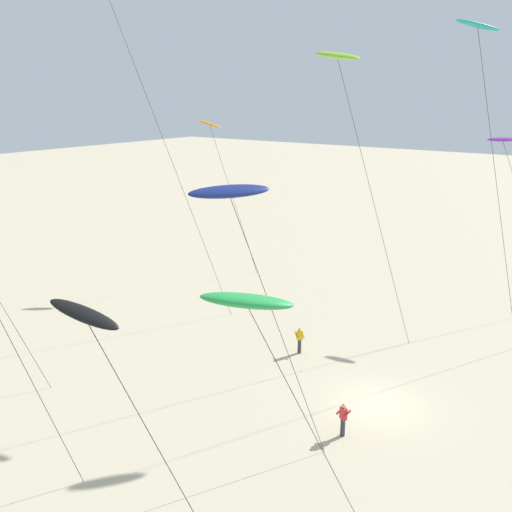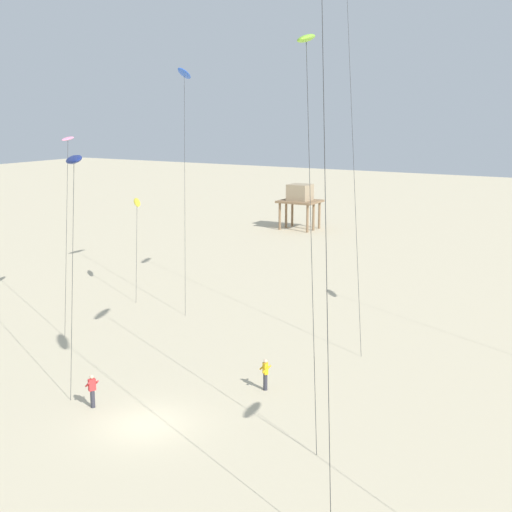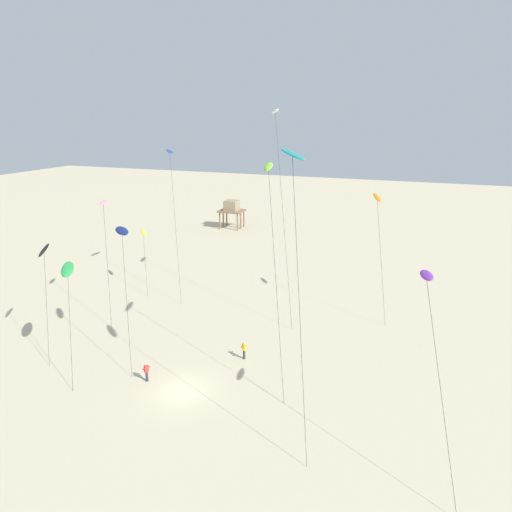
{
  "view_description": "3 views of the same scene",
  "coord_description": "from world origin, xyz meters",
  "px_view_note": "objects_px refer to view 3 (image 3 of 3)",
  "views": [
    {
      "loc": [
        -23.99,
        -9.62,
        15.25
      ],
      "look_at": [
        -0.02,
        7.57,
        6.6
      ],
      "focal_mm": 39.14,
      "sensor_mm": 36.0,
      "label": 1
    },
    {
      "loc": [
        19.38,
        -23.12,
        14.2
      ],
      "look_at": [
        2.51,
        5.71,
        7.13
      ],
      "focal_mm": 49.12,
      "sensor_mm": 36.0,
      "label": 2
    },
    {
      "loc": [
        16.18,
        -26.5,
        20.87
      ],
      "look_at": [
        2.71,
        9.34,
        8.79
      ],
      "focal_mm": 31.29,
      "sensor_mm": 36.0,
      "label": 3
    }
  ],
  "objects_px": {
    "kite_navy": "(122,231)",
    "kite_flyer_middle": "(244,350)",
    "kite_pink": "(103,205)",
    "stilt_house": "(232,208)",
    "kite_purple": "(427,278)",
    "kite_green": "(67,270)",
    "kite_white": "(275,114)",
    "kite_black": "(44,251)",
    "kite_blue": "(170,153)",
    "kite_lime": "(269,169)",
    "kite_flyer_nearest": "(146,372)",
    "kite_orange": "(377,199)",
    "kite_teal": "(293,159)",
    "kite_yellow": "(143,233)"
  },
  "relations": [
    {
      "from": "kite_teal",
      "to": "kite_yellow",
      "type": "bearing_deg",
      "value": 141.9
    },
    {
      "from": "kite_navy",
      "to": "stilt_house",
      "type": "xyz_separation_m",
      "value": [
        -10.66,
        47.29,
        -7.64
      ]
    },
    {
      "from": "kite_blue",
      "to": "kite_flyer_nearest",
      "type": "bearing_deg",
      "value": -65.98
    },
    {
      "from": "kite_blue",
      "to": "kite_green",
      "type": "bearing_deg",
      "value": -83.92
    },
    {
      "from": "kite_navy",
      "to": "kite_flyer_middle",
      "type": "distance_m",
      "value": 14.83
    },
    {
      "from": "kite_orange",
      "to": "kite_flyer_nearest",
      "type": "bearing_deg",
      "value": -126.74
    },
    {
      "from": "kite_black",
      "to": "kite_navy",
      "type": "bearing_deg",
      "value": 7.75
    },
    {
      "from": "kite_yellow",
      "to": "kite_green",
      "type": "bearing_deg",
      "value": -74.43
    },
    {
      "from": "kite_navy",
      "to": "kite_flyer_middle",
      "type": "relative_size",
      "value": 7.16
    },
    {
      "from": "kite_pink",
      "to": "kite_black",
      "type": "xyz_separation_m",
      "value": [
        -0.23,
        -8.24,
        -2.72
      ]
    },
    {
      "from": "kite_pink",
      "to": "kite_navy",
      "type": "height_order",
      "value": "kite_pink"
    },
    {
      "from": "kite_purple",
      "to": "kite_teal",
      "type": "bearing_deg",
      "value": 178.61
    },
    {
      "from": "kite_black",
      "to": "stilt_house",
      "type": "relative_size",
      "value": 1.83
    },
    {
      "from": "kite_green",
      "to": "kite_blue",
      "type": "bearing_deg",
      "value": 96.08
    },
    {
      "from": "kite_flyer_nearest",
      "to": "kite_green",
      "type": "bearing_deg",
      "value": 178.39
    },
    {
      "from": "kite_teal",
      "to": "kite_orange",
      "type": "height_order",
      "value": "kite_teal"
    },
    {
      "from": "kite_yellow",
      "to": "kite_black",
      "type": "bearing_deg",
      "value": -88.46
    },
    {
      "from": "kite_blue",
      "to": "stilt_house",
      "type": "distance_m",
      "value": 32.93
    },
    {
      "from": "kite_teal",
      "to": "kite_yellow",
      "type": "distance_m",
      "value": 32.9
    },
    {
      "from": "kite_blue",
      "to": "kite_orange",
      "type": "distance_m",
      "value": 24.88
    },
    {
      "from": "kite_purple",
      "to": "kite_flyer_nearest",
      "type": "relative_size",
      "value": 7.46
    },
    {
      "from": "kite_green",
      "to": "kite_flyer_nearest",
      "type": "height_order",
      "value": "kite_green"
    },
    {
      "from": "stilt_house",
      "to": "kite_green",
      "type": "bearing_deg",
      "value": -81.65
    },
    {
      "from": "kite_pink",
      "to": "stilt_house",
      "type": "height_order",
      "value": "kite_pink"
    },
    {
      "from": "kite_navy",
      "to": "kite_white",
      "type": "bearing_deg",
      "value": 62.48
    },
    {
      "from": "kite_white",
      "to": "kite_navy",
      "type": "distance_m",
      "value": 20.28
    },
    {
      "from": "kite_blue",
      "to": "kite_teal",
      "type": "bearing_deg",
      "value": -45.27
    },
    {
      "from": "kite_flyer_nearest",
      "to": "kite_pink",
      "type": "bearing_deg",
      "value": 137.09
    },
    {
      "from": "kite_purple",
      "to": "kite_green",
      "type": "bearing_deg",
      "value": 177.29
    },
    {
      "from": "kite_purple",
      "to": "kite_teal",
      "type": "distance_m",
      "value": 10.3
    },
    {
      "from": "kite_green",
      "to": "kite_white",
      "type": "bearing_deg",
      "value": 58.93
    },
    {
      "from": "kite_white",
      "to": "kite_flyer_middle",
      "type": "xyz_separation_m",
      "value": [
        1.7,
        -13.24,
        -20.18
      ]
    },
    {
      "from": "kite_blue",
      "to": "kite_lime",
      "type": "relative_size",
      "value": 0.98
    },
    {
      "from": "kite_lime",
      "to": "kite_white",
      "type": "distance_m",
      "value": 15.0
    },
    {
      "from": "kite_navy",
      "to": "kite_flyer_middle",
      "type": "bearing_deg",
      "value": 14.86
    },
    {
      "from": "kite_teal",
      "to": "kite_black",
      "type": "height_order",
      "value": "kite_teal"
    },
    {
      "from": "kite_black",
      "to": "kite_lime",
      "type": "bearing_deg",
      "value": 8.69
    },
    {
      "from": "kite_lime",
      "to": "kite_flyer_middle",
      "type": "bearing_deg",
      "value": 165.25
    },
    {
      "from": "kite_navy",
      "to": "kite_pink",
      "type": "bearing_deg",
      "value": 136.63
    },
    {
      "from": "kite_pink",
      "to": "kite_teal",
      "type": "xyz_separation_m",
      "value": [
        23.64,
        -11.51,
        6.44
      ]
    },
    {
      "from": "kite_blue",
      "to": "kite_black",
      "type": "height_order",
      "value": "kite_blue"
    },
    {
      "from": "kite_yellow",
      "to": "kite_flyer_middle",
      "type": "distance_m",
      "value": 22.7
    },
    {
      "from": "kite_orange",
      "to": "kite_flyer_middle",
      "type": "xyz_separation_m",
      "value": [
        -9.14,
        -14.41,
        -11.7
      ]
    },
    {
      "from": "kite_blue",
      "to": "kite_black",
      "type": "distance_m",
      "value": 19.96
    },
    {
      "from": "kite_lime",
      "to": "kite_navy",
      "type": "xyz_separation_m",
      "value": [
        -12.35,
        -2.02,
        -5.5
      ]
    },
    {
      "from": "kite_white",
      "to": "kite_green",
      "type": "xyz_separation_m",
      "value": [
        -11.52,
        -19.12,
        -12.28
      ]
    },
    {
      "from": "kite_green",
      "to": "stilt_house",
      "type": "height_order",
      "value": "kite_green"
    },
    {
      "from": "kite_yellow",
      "to": "kite_navy",
      "type": "distance_m",
      "value": 17.46
    },
    {
      "from": "kite_black",
      "to": "kite_green",
      "type": "xyz_separation_m",
      "value": [
        4.58,
        -2.17,
        -0.45
      ]
    },
    {
      "from": "kite_pink",
      "to": "kite_black",
      "type": "height_order",
      "value": "kite_pink"
    }
  ]
}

